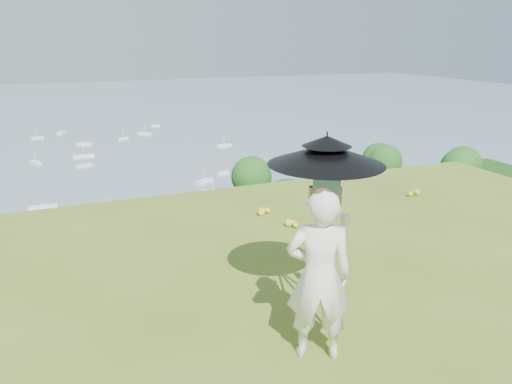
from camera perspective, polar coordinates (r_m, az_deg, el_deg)
name	(u,v)px	position (r m, az deg, el deg)	size (l,w,h in m)	color
shoreline_tier	(90,288)	(87.07, -18.43, -10.36)	(170.00, 28.00, 8.00)	#676252
bay_water	(59,123)	(245.58, -21.63, 7.39)	(700.00, 700.00, 0.00)	slate
slope_trees	(107,275)	(41.95, -16.67, -9.06)	(110.00, 50.00, 6.00)	#215318
harbor_town	(86,251)	(84.35, -18.85, -6.44)	(110.00, 22.00, 5.00)	silver
moored_boats	(22,163)	(168.11, -25.14, 3.00)	(140.00, 140.00, 0.70)	white
painter	(319,276)	(4.94, 7.20, -9.52)	(0.65, 0.42, 1.77)	white
field_easel	(323,251)	(5.50, 7.62, -6.74)	(0.67, 0.67, 1.76)	#A47444
sun_umbrella	(326,167)	(5.22, 7.99, 2.86)	(1.22, 1.22, 0.74)	black
painter_cap	(322,194)	(4.63, 7.59, -0.27)	(0.21, 0.25, 0.10)	#C96E7D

